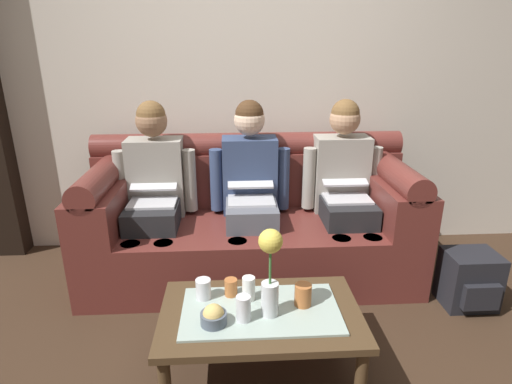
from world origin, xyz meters
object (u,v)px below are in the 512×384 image
(cup_near_right, at_px, (243,308))
(person_right, at_px, (344,183))
(couch, at_px, (251,222))
(person_left, at_px, (154,186))
(snack_bowl, at_px, (214,316))
(person_middle, at_px, (250,184))
(cup_near_left, at_px, (249,288))
(cup_far_center, at_px, (203,289))
(cup_far_left, at_px, (303,295))
(coffee_table, at_px, (261,318))
(flower_vase, at_px, (270,268))
(cup_far_right, at_px, (231,287))
(backpack_right, at_px, (469,280))

(cup_near_right, bearing_deg, person_right, 55.90)
(person_right, relative_size, cup_near_right, 9.71)
(couch, relative_size, person_left, 1.83)
(couch, xyz_separation_m, snack_bowl, (-0.22, -1.12, 0.03))
(person_middle, bearing_deg, couch, 90.00)
(cup_near_left, height_order, cup_far_center, cup_near_left)
(person_right, relative_size, cup_far_left, 11.02)
(person_left, distance_m, cup_far_left, 1.34)
(coffee_table, bearing_deg, cup_near_left, 120.64)
(person_middle, distance_m, flower_vase, 1.06)
(snack_bowl, height_order, cup_far_right, snack_bowl)
(flower_vase, height_order, backpack_right, flower_vase)
(person_middle, xyz_separation_m, flower_vase, (0.04, -1.06, -0.05))
(cup_far_left, bearing_deg, cup_far_center, 169.77)
(cup_near_right, distance_m, cup_far_left, 0.31)
(person_middle, relative_size, flower_vase, 2.78)
(snack_bowl, xyz_separation_m, cup_near_right, (0.14, 0.02, 0.02))
(snack_bowl, bearing_deg, flower_vase, 11.91)
(cup_far_center, xyz_separation_m, cup_far_right, (0.14, 0.02, -0.01))
(person_middle, height_order, coffee_table, person_middle)
(person_right, xyz_separation_m, cup_near_left, (-0.71, -0.93, -0.24))
(snack_bowl, relative_size, cup_near_left, 0.99)
(person_right, distance_m, snack_bowl, 1.44)
(cup_far_center, relative_size, cup_far_right, 1.16)
(snack_bowl, relative_size, backpack_right, 0.34)
(cup_far_right, bearing_deg, coffee_table, -43.08)
(couch, relative_size, backpack_right, 6.31)
(couch, distance_m, flower_vase, 1.09)
(person_right, bearing_deg, backpack_right, -37.27)
(person_right, height_order, cup_near_left, person_right)
(person_right, height_order, cup_near_right, person_right)
(cup_near_left, xyz_separation_m, cup_far_center, (-0.23, 0.02, -0.01))
(coffee_table, distance_m, cup_far_left, 0.24)
(cup_far_center, distance_m, backpack_right, 1.69)
(flower_vase, height_order, snack_bowl, flower_vase)
(person_middle, relative_size, cup_far_center, 11.83)
(person_left, height_order, cup_far_right, person_left)
(couch, distance_m, cup_far_right, 0.90)
(cup_near_left, xyz_separation_m, cup_far_left, (0.26, -0.06, -0.01))
(flower_vase, height_order, cup_far_left, flower_vase)
(coffee_table, bearing_deg, couch, 90.00)
(couch, distance_m, cup_far_left, 1.02)
(person_left, relative_size, cup_far_left, 11.02)
(snack_bowl, xyz_separation_m, cup_far_center, (-0.06, 0.21, 0.01))
(coffee_table, bearing_deg, cup_far_right, 136.92)
(flower_vase, bearing_deg, cup_far_left, 21.53)
(cup_near_right, bearing_deg, cup_far_center, 135.56)
(couch, bearing_deg, person_left, -179.68)
(snack_bowl, bearing_deg, backpack_right, 20.40)
(person_middle, bearing_deg, snack_bowl, -101.31)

